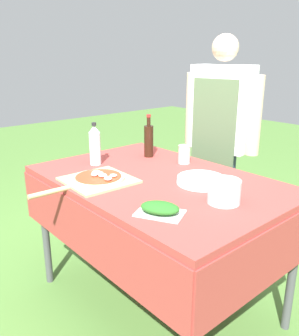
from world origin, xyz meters
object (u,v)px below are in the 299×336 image
(water_bottle, at_px, (95,145))
(sauce_jar, at_px, (184,155))
(person_cook, at_px, (220,130))
(oil_bottle, at_px, (149,140))
(prep_table, at_px, (157,193))
(plate_stack, at_px, (201,180))
(pizza_on_peel, at_px, (97,179))
(mixing_tub, at_px, (224,191))
(herb_container, at_px, (160,209))

(water_bottle, relative_size, sauce_jar, 2.28)
(person_cook, relative_size, oil_bottle, 5.69)
(prep_table, xyz_separation_m, oil_bottle, (-0.35, 0.24, 0.19))
(prep_table, xyz_separation_m, person_cook, (-0.20, 0.77, 0.21))
(water_bottle, height_order, plate_stack, water_bottle)
(prep_table, distance_m, water_bottle, 0.48)
(water_bottle, distance_m, plate_stack, 0.67)
(pizza_on_peel, bearing_deg, person_cook, 94.50)
(prep_table, bearing_deg, mixing_tub, -0.20)
(person_cook, distance_m, sauce_jar, 0.48)
(pizza_on_peel, bearing_deg, oil_bottle, 112.26)
(herb_container, bearing_deg, oil_bottle, 142.22)
(prep_table, bearing_deg, plate_stack, 28.04)
(pizza_on_peel, relative_size, plate_stack, 2.19)
(oil_bottle, distance_m, water_bottle, 0.36)
(person_cook, relative_size, water_bottle, 6.12)
(plate_stack, bearing_deg, herb_container, -71.94)
(oil_bottle, xyz_separation_m, plate_stack, (0.55, -0.13, -0.09))
(pizza_on_peel, height_order, oil_bottle, oil_bottle)
(plate_stack, bearing_deg, mixing_tub, -26.09)
(oil_bottle, bearing_deg, person_cook, 74.65)
(prep_table, xyz_separation_m, pizza_on_peel, (-0.16, -0.27, 0.10))
(person_cook, bearing_deg, oil_bottle, 67.02)
(oil_bottle, bearing_deg, water_bottle, -102.25)
(herb_container, distance_m, mixing_tub, 0.31)
(mixing_tub, relative_size, plate_stack, 0.59)
(water_bottle, bearing_deg, plate_stack, 19.37)
(pizza_on_peel, xyz_separation_m, plate_stack, (0.36, 0.38, 0.00))
(person_cook, bearing_deg, water_bottle, 68.24)
(mixing_tub, height_order, plate_stack, mixing_tub)
(water_bottle, xyz_separation_m, herb_container, (0.76, -0.18, -0.09))
(plate_stack, bearing_deg, oil_bottle, 166.85)
(water_bottle, height_order, sauce_jar, water_bottle)
(pizza_on_peel, xyz_separation_m, oil_bottle, (-0.19, 0.51, 0.09))
(prep_table, relative_size, herb_container, 5.87)
(plate_stack, distance_m, sauce_jar, 0.36)
(herb_container, xyz_separation_m, sauce_jar, (-0.43, 0.59, 0.02))
(oil_bottle, height_order, plate_stack, oil_bottle)
(oil_bottle, distance_m, herb_container, 0.87)
(oil_bottle, xyz_separation_m, mixing_tub, (0.78, -0.24, -0.05))
(pizza_on_peel, relative_size, herb_container, 2.34)
(person_cook, distance_m, mixing_tub, 1.00)
(oil_bottle, distance_m, sauce_jar, 0.27)
(prep_table, distance_m, person_cook, 0.82)
(plate_stack, bearing_deg, pizza_on_peel, -133.58)
(herb_container, distance_m, plate_stack, 0.42)
(oil_bottle, distance_m, mixing_tub, 0.82)
(water_bottle, bearing_deg, herb_container, -13.29)
(herb_container, bearing_deg, mixing_tub, 71.61)
(prep_table, height_order, sauce_jar, sauce_jar)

